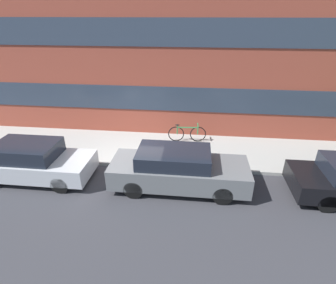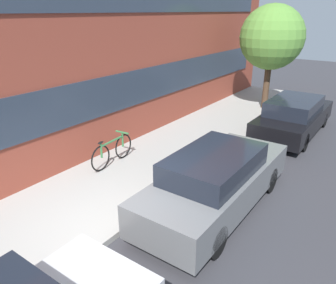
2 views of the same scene
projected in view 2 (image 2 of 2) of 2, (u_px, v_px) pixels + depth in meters
ground_plane at (119, 237)px, 6.40m from camera, size 56.00×56.00×0.00m
sidewalk_strip at (69, 209)px, 7.18m from camera, size 28.00×2.98×0.13m
parked_car_grey at (216, 180)px, 7.08m from camera, size 4.51×1.61×1.40m
parked_car_black at (294, 116)px, 11.53m from camera, size 4.56×1.66×1.31m
bicycle at (112, 150)px, 9.04m from camera, size 1.68×0.44×0.81m
street_tree at (272, 38)px, 13.36m from camera, size 2.61×2.61×4.28m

